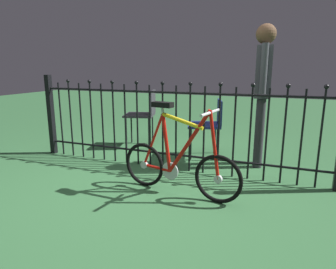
# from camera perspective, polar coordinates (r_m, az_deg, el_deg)

# --- Properties ---
(ground_plane) EXTENTS (20.00, 20.00, 0.00)m
(ground_plane) POSITION_cam_1_polar(r_m,az_deg,el_deg) (3.06, -4.58, -10.69)
(ground_plane) COLOR #316338
(iron_fence) EXTENTS (3.67, 0.07, 1.11)m
(iron_fence) POSITION_cam_1_polar(r_m,az_deg,el_deg) (3.54, -0.18, 2.13)
(iron_fence) COLOR black
(iron_fence) RESTS_ON ground
(bicycle) EXTENTS (1.26, 0.40, 0.89)m
(bicycle) POSITION_cam_1_polar(r_m,az_deg,el_deg) (2.87, 2.03, -5.44)
(bicycle) COLOR black
(bicycle) RESTS_ON ground
(chair_charcoal) EXTENTS (0.54, 0.54, 0.87)m
(chair_charcoal) POSITION_cam_1_polar(r_m,az_deg,el_deg) (4.58, -4.52, 4.42)
(chair_charcoal) COLOR black
(chair_charcoal) RESTS_ON ground
(chair_navy) EXTENTS (0.54, 0.54, 0.79)m
(chair_navy) POSITION_cam_1_polar(r_m,az_deg,el_deg) (4.07, 8.00, 2.45)
(chair_navy) COLOR black
(chair_navy) RESTS_ON ground
(person_visitor) EXTENTS (0.23, 0.47, 1.70)m
(person_visitor) POSITION_cam_1_polar(r_m,az_deg,el_deg) (3.77, 17.73, 9.36)
(person_visitor) COLOR #2D2D33
(person_visitor) RESTS_ON ground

